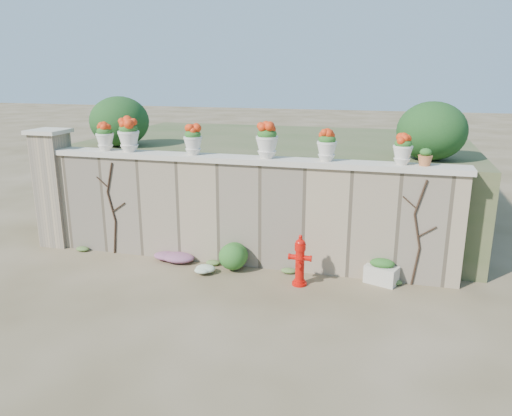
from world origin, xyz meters
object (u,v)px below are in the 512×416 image
(planter_box, at_px, (382,272))
(terracotta_pot, at_px, (425,158))
(fire_hydrant, at_px, (300,260))
(urn_pot_0, at_px, (105,137))

(planter_box, height_order, terracotta_pot, terracotta_pot)
(terracotta_pot, bearing_deg, planter_box, -152.86)
(fire_hydrant, bearing_deg, planter_box, 18.39)
(fire_hydrant, height_order, terracotta_pot, terracotta_pot)
(urn_pot_0, distance_m, terracotta_pot, 6.09)
(planter_box, relative_size, urn_pot_0, 1.14)
(fire_hydrant, relative_size, urn_pot_0, 1.67)
(urn_pot_0, bearing_deg, planter_box, -3.05)
(fire_hydrant, xyz_separation_m, terracotta_pot, (1.96, 0.75, 1.77))
(fire_hydrant, distance_m, urn_pot_0, 4.61)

